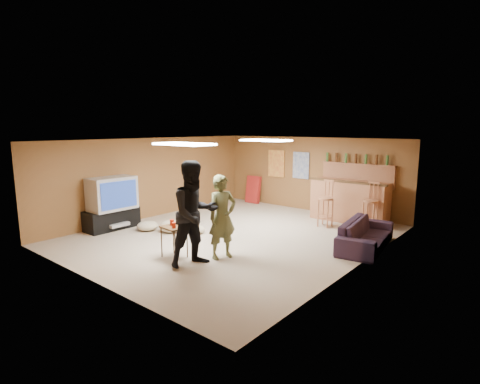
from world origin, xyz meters
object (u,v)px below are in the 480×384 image
Objects in this scene: person_olive at (222,217)px; tray_table at (174,242)px; bar_counter at (349,201)px; tv_body at (112,193)px; sofa at (366,234)px; person_black at (195,214)px.

person_olive is 1.06m from tray_table.
bar_counter is at bearing 73.52° from tray_table.
bar_counter is at bearing 47.00° from tv_body.
bar_counter is at bearing 24.20° from sofa.
person_black reaches higher than person_olive.
sofa is 3.19× the size of tray_table.
tray_table is (-0.61, 0.02, -0.65)m from person_black.
person_olive reaches higher than sofa.
sofa is (5.35, 2.56, -0.61)m from tv_body.
person_olive is 0.63m from person_black.
person_olive reaches higher than tray_table.
person_olive is (3.46, 0.20, -0.09)m from tv_body.
tray_table is at bearing 145.64° from person_olive.
tray_table is at bearing -106.48° from bar_counter.
bar_counter reaches higher than sofa.
person_olive reaches higher than bar_counter.
tv_body reaches higher than tray_table.
tv_body is 0.56× the size of sofa.
tv_body is 5.96m from sofa.
bar_counter is 3.25× the size of tray_table.
bar_counter is 4.94m from person_black.
bar_counter reaches higher than tray_table.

